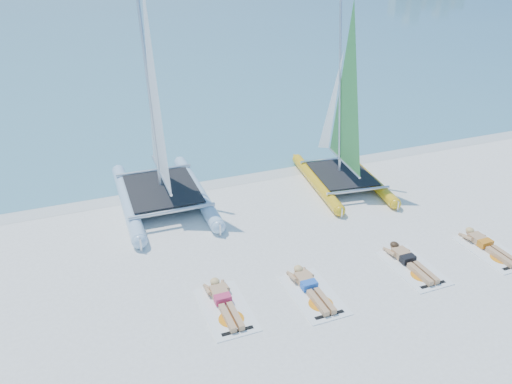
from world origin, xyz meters
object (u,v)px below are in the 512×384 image
(towel_a, at_px, (226,309))
(towel_c, at_px, (413,268))
(sunbather_c, at_px, (409,260))
(catamaran_yellow, at_px, (340,125))
(sunbather_a, at_px, (223,300))
(towel_d, at_px, (491,251))
(sunbather_d, at_px, (486,244))
(catamaran_blue, at_px, (157,134))
(towel_b, at_px, (313,295))
(sunbather_b, at_px, (310,286))

(towel_a, relative_size, towel_c, 1.00)
(towel_c, bearing_deg, sunbather_c, 90.00)
(catamaran_yellow, height_order, sunbather_a, catamaran_yellow)
(catamaran_yellow, distance_m, towel_c, 5.72)
(towel_d, relative_size, sunbather_d, 1.07)
(sunbather_a, bearing_deg, towel_c, -4.80)
(sunbather_a, height_order, sunbather_c, same)
(catamaran_yellow, relative_size, towel_c, 3.33)
(sunbather_c, bearing_deg, sunbather_a, 177.46)
(catamaran_blue, xyz_separation_m, towel_b, (2.23, -5.95, -2.18))
(towel_b, xyz_separation_m, towel_c, (2.80, 0.04, 0.00))
(sunbather_d, bearing_deg, towel_d, -90.00)
(catamaran_yellow, relative_size, sunbather_a, 3.57)
(sunbather_a, bearing_deg, towel_d, -4.41)
(catamaran_blue, bearing_deg, sunbather_a, -86.72)
(sunbather_c, bearing_deg, sunbather_d, -3.60)
(towel_d, bearing_deg, towel_c, 176.40)
(catamaran_yellow, distance_m, towel_a, 7.88)
(towel_b, relative_size, towel_c, 1.00)
(sunbather_a, bearing_deg, sunbather_c, -2.54)
(towel_d, xyz_separation_m, sunbather_d, (-0.00, 0.19, 0.11))
(sunbather_b, bearing_deg, sunbather_a, 172.76)
(sunbather_d, bearing_deg, towel_a, 178.64)
(sunbather_b, height_order, towel_c, sunbather_b)
(sunbather_b, relative_size, towel_d, 0.93)
(catamaran_blue, distance_m, towel_a, 6.10)
(catamaran_blue, bearing_deg, towel_b, -68.25)
(catamaran_blue, distance_m, sunbather_d, 9.66)
(towel_b, distance_m, sunbather_d, 5.17)
(catamaran_yellow, distance_m, sunbather_b, 6.59)
(catamaran_yellow, xyz_separation_m, sunbather_b, (-3.65, -5.17, -1.82))
(catamaran_blue, xyz_separation_m, sunbather_b, (2.23, -5.75, -2.07))
(catamaran_blue, xyz_separation_m, towel_d, (7.40, -6.05, -2.18))
(catamaran_blue, xyz_separation_m, towel_a, (0.20, -5.69, -2.18))
(towel_a, height_order, towel_d, same)
(towel_b, distance_m, sunbather_c, 2.81)
(towel_b, bearing_deg, catamaran_yellow, 55.75)
(sunbather_a, distance_m, sunbather_d, 7.20)
(catamaran_yellow, distance_m, sunbather_a, 7.73)
(towel_d, height_order, sunbather_d, sunbather_d)
(towel_b, height_order, towel_d, same)
(sunbather_a, xyz_separation_m, sunbather_b, (2.03, -0.26, 0.00))
(towel_a, distance_m, towel_c, 4.84)
(catamaran_blue, relative_size, catamaran_yellow, 1.19)
(towel_c, bearing_deg, towel_a, 177.46)
(catamaran_yellow, distance_m, sunbather_d, 5.78)
(towel_b, height_order, sunbather_d, sunbather_d)
(catamaran_blue, distance_m, towel_b, 6.72)
(towel_a, distance_m, sunbather_c, 4.83)
(sunbather_a, height_order, towel_c, sunbather_a)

